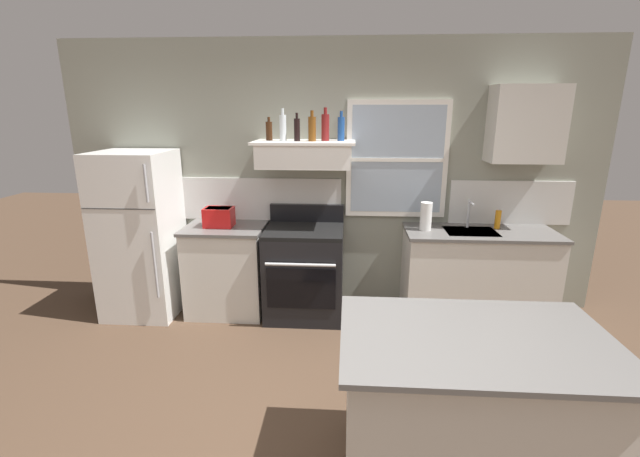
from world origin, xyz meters
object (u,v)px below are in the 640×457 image
(refrigerator, at_px, (140,235))
(kitchen_island, at_px, (469,411))
(bottle_red_label_wine, at_px, (325,127))
(bottle_clear_tall, at_px, (283,127))
(bottle_blue_liqueur, at_px, (341,128))
(bottle_brown_stout, at_px, (269,131))
(stove_range, at_px, (305,271))
(bottle_balsamic_dark, at_px, (297,129))
(paper_towel_roll, at_px, (426,216))
(bottle_amber_wine, at_px, (312,128))
(toaster, at_px, (219,217))
(dish_soap_bottle, at_px, (498,219))

(refrigerator, height_order, kitchen_island, refrigerator)
(refrigerator, bearing_deg, bottle_red_label_wine, 4.20)
(bottle_clear_tall, xyz_separation_m, bottle_blue_liqueur, (0.54, 0.05, -0.01))
(bottle_clear_tall, bearing_deg, bottle_blue_liqueur, 5.28)
(bottle_brown_stout, height_order, bottle_blue_liqueur, bottle_blue_liqueur)
(stove_range, bearing_deg, bottle_balsamic_dark, 137.38)
(bottle_blue_liqueur, distance_m, paper_towel_roll, 1.16)
(bottle_amber_wine, relative_size, paper_towel_roll, 1.03)
(bottle_balsamic_dark, distance_m, bottle_red_label_wine, 0.27)
(bottle_red_label_wine, bearing_deg, bottle_brown_stout, 175.34)
(bottle_clear_tall, relative_size, paper_towel_roll, 1.10)
(bottle_amber_wine, height_order, kitchen_island, bottle_amber_wine)
(refrigerator, height_order, bottle_blue_liqueur, bottle_blue_liqueur)
(bottle_balsamic_dark, bearing_deg, paper_towel_roll, -0.99)
(bottle_balsamic_dark, bearing_deg, bottle_brown_stout, 160.68)
(toaster, bearing_deg, bottle_blue_liqueur, 4.55)
(bottle_blue_liqueur, bearing_deg, dish_soap_bottle, 0.58)
(stove_range, height_order, kitchen_island, stove_range)
(stove_range, bearing_deg, bottle_blue_liqueur, 19.44)
(paper_towel_roll, bearing_deg, kitchen_island, -92.02)
(bottle_balsamic_dark, bearing_deg, toaster, -177.69)
(refrigerator, xyz_separation_m, dish_soap_bottle, (3.53, 0.16, 0.18))
(bottle_brown_stout, bearing_deg, refrigerator, -172.15)
(bottle_amber_wine, relative_size, dish_soap_bottle, 1.55)
(bottle_amber_wine, height_order, bottle_red_label_wine, bottle_red_label_wine)
(bottle_balsamic_dark, distance_m, paper_towel_roll, 1.48)
(stove_range, height_order, bottle_blue_liqueur, bottle_blue_liqueur)
(kitchen_island, bearing_deg, bottle_red_label_wine, 113.20)
(kitchen_island, bearing_deg, bottle_clear_tall, 122.17)
(refrigerator, height_order, bottle_red_label_wine, bottle_red_label_wine)
(toaster, bearing_deg, refrigerator, -176.45)
(bottle_brown_stout, height_order, kitchen_island, bottle_brown_stout)
(toaster, xyz_separation_m, kitchen_island, (1.95, -2.02, -0.55))
(refrigerator, xyz_separation_m, stove_range, (1.65, 0.02, -0.36))
(stove_range, bearing_deg, paper_towel_roll, 1.83)
(bottle_clear_tall, bearing_deg, bottle_balsamic_dark, -5.59)
(refrigerator, relative_size, bottle_clear_tall, 5.54)
(stove_range, xyz_separation_m, bottle_blue_liqueur, (0.35, 0.12, 1.40))
(kitchen_island, bearing_deg, paper_towel_roll, 87.98)
(bottle_balsamic_dark, relative_size, dish_soap_bottle, 1.43)
(toaster, relative_size, bottle_red_label_wine, 0.97)
(bottle_amber_wine, distance_m, dish_soap_bottle, 2.00)
(bottle_red_label_wine, distance_m, paper_towel_roll, 1.28)
(toaster, bearing_deg, stove_range, -1.82)
(bottle_brown_stout, bearing_deg, toaster, -165.50)
(refrigerator, height_order, bottle_amber_wine, bottle_amber_wine)
(refrigerator, relative_size, bottle_balsamic_dark, 6.38)
(bottle_clear_tall, bearing_deg, toaster, -176.06)
(bottle_clear_tall, bearing_deg, bottle_brown_stout, 149.82)
(bottle_blue_liqueur, height_order, kitchen_island, bottle_blue_liqueur)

